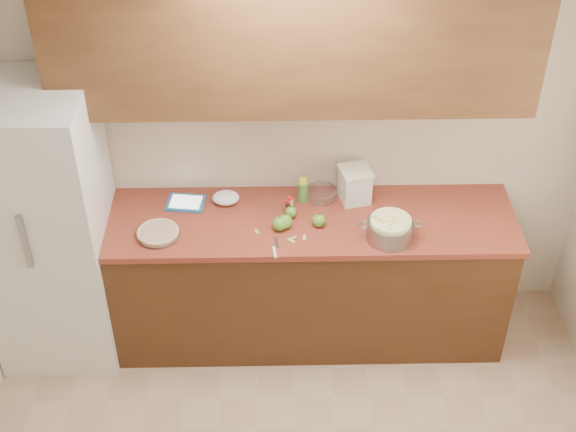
{
  "coord_description": "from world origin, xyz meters",
  "views": [
    {
      "loc": [
        -0.1,
        -2.22,
        3.84
      ],
      "look_at": [
        -0.03,
        1.43,
        0.98
      ],
      "focal_mm": 50.0,
      "sensor_mm": 36.0,
      "label": 1
    }
  ],
  "objects_px": {
    "pie": "(158,233)",
    "colander": "(390,229)",
    "flour_canister": "(355,184)",
    "tablet": "(186,203)"
  },
  "relations": [
    {
      "from": "colander",
      "to": "flour_canister",
      "type": "xyz_separation_m",
      "value": [
        -0.17,
        0.37,
        0.05
      ]
    },
    {
      "from": "pie",
      "to": "tablet",
      "type": "xyz_separation_m",
      "value": [
        0.13,
        0.3,
        -0.01
      ]
    },
    {
      "from": "colander",
      "to": "tablet",
      "type": "relative_size",
      "value": 1.49
    },
    {
      "from": "colander",
      "to": "flour_canister",
      "type": "distance_m",
      "value": 0.41
    },
    {
      "from": "flour_canister",
      "to": "tablet",
      "type": "relative_size",
      "value": 0.91
    },
    {
      "from": "pie",
      "to": "colander",
      "type": "bearing_deg",
      "value": -1.89
    },
    {
      "from": "colander",
      "to": "tablet",
      "type": "height_order",
      "value": "colander"
    },
    {
      "from": "pie",
      "to": "flour_canister",
      "type": "bearing_deg",
      "value": 15.85
    },
    {
      "from": "colander",
      "to": "flour_canister",
      "type": "bearing_deg",
      "value": 114.8
    },
    {
      "from": "pie",
      "to": "tablet",
      "type": "distance_m",
      "value": 0.33
    }
  ]
}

